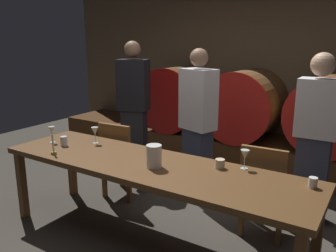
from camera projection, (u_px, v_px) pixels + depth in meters
The scene contains 20 objects.
ground_plane at pixel (163, 232), 3.33m from camera, with size 9.07×9.07×0.00m, color #3F3A33.
back_wall at pixel (262, 65), 5.19m from camera, with size 6.98×0.24×2.79m, color brown.
barrel_shelf at pixel (245, 151), 5.03m from camera, with size 6.28×0.90×0.41m, color #4C2D16.
wine_barrel_left at pixel (180, 97), 5.43m from camera, with size 0.96×0.94×0.96m.
wine_barrel_center at pixel (246, 104), 4.88m from camera, with size 0.96×0.94×0.96m.
wine_barrel_right at pixel (331, 113), 4.31m from camera, with size 0.96×0.94×0.96m.
dining_table at pixel (149, 170), 3.01m from camera, with size 2.83×0.78×0.74m.
chair_left at pixel (121, 156), 3.96m from camera, with size 0.43×0.43×0.88m.
chair_right at pixel (265, 186), 3.15m from camera, with size 0.42×0.42×0.88m.
guest_left at pixel (134, 108), 4.53m from camera, with size 0.44×0.34×1.75m.
guest_center at pixel (198, 124), 3.88m from camera, with size 0.43×0.34×1.68m.
guest_right at pixel (315, 138), 3.36m from camera, with size 0.38×0.25×1.66m.
candle_center at pixel (53, 148), 3.21m from camera, with size 0.05×0.05×0.22m.
pitcher at pixel (154, 156), 2.88m from camera, with size 0.13×0.13×0.19m.
wine_glass_left at pixel (52, 131), 3.56m from camera, with size 0.06×0.06×0.17m.
wine_glass_center at pixel (95, 131), 3.53m from camera, with size 0.07×0.07×0.17m.
wine_glass_right at pixel (245, 155), 2.84m from camera, with size 0.07×0.07×0.16m.
cup_left at pixel (64, 141), 3.47m from camera, with size 0.07×0.07×0.10m, color silver.
cup_center at pixel (220, 164), 2.87m from camera, with size 0.08×0.08×0.08m, color beige.
cup_right at pixel (313, 183), 2.50m from camera, with size 0.06×0.06×0.08m, color white.
Camera 1 is at (1.63, -2.49, 1.78)m, focal length 37.49 mm.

